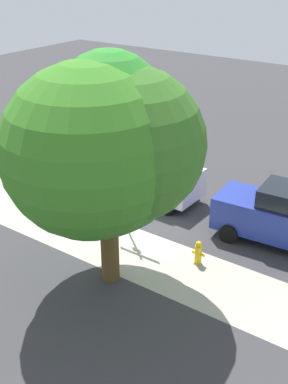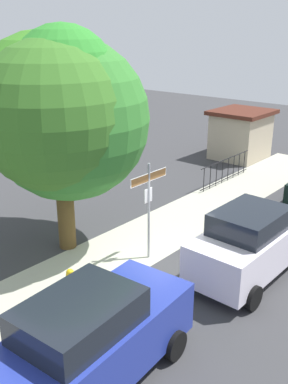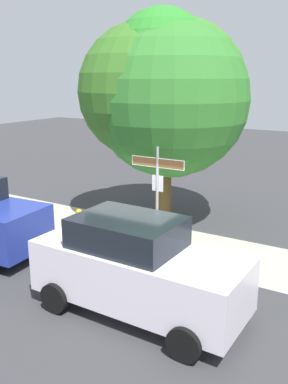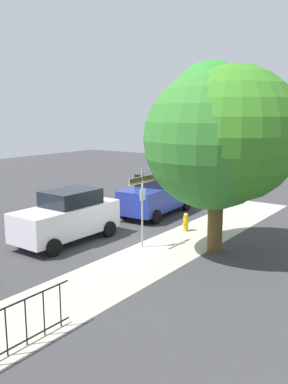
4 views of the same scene
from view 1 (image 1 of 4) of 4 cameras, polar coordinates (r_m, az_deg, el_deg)
name	(u,v)px [view 1 (image 1 of 4)]	position (r m, az deg, el deg)	size (l,w,h in m)	color
ground_plane	(142,230)	(17.12, -0.26, -4.49)	(60.00, 60.00, 0.00)	#38383A
sidewalk_strip	(74,229)	(17.37, -8.16, -4.28)	(24.00, 2.60, 0.00)	#ADAC97
street_sign	(128,180)	(16.03, -1.89, 1.44)	(1.54, 0.07, 2.96)	#9EA0A5
shade_tree	(104,146)	(12.77, -4.68, 5.43)	(5.18, 5.29, 6.66)	brown
car_blue	(286,217)	(16.55, 16.30, -2.78)	(4.65, 2.22, 2.04)	#243497
car_white	(149,173)	(19.08, 0.53, 2.28)	(4.35, 1.99, 2.01)	white
car_black	(22,143)	(23.32, -14.11, 5.59)	(4.62, 2.22, 1.61)	black
fire_hydrant	(198,252)	(15.32, 6.38, -7.02)	(0.42, 0.22, 0.78)	yellow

